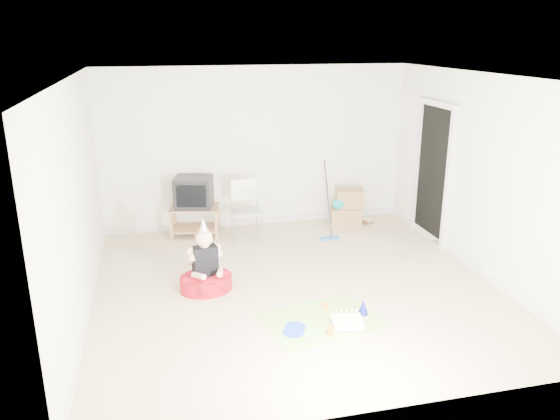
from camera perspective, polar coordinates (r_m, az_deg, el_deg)
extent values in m
plane|color=#CCB593|center=(7.01, 1.56, -7.95)|extent=(5.00, 5.00, 0.00)
cube|color=black|center=(8.61, 15.72, 3.58)|extent=(0.02, 0.90, 2.05)
cube|color=#936642|center=(8.67, -8.92, 0.23)|extent=(0.83, 0.60, 0.03)
cube|color=#936642|center=(8.77, -8.81, -1.88)|extent=(0.83, 0.60, 0.03)
cube|color=#936642|center=(8.59, -11.30, -1.63)|extent=(0.06, 0.06, 0.47)
cube|color=#936642|center=(8.51, -6.66, -1.58)|extent=(0.06, 0.06, 0.47)
cube|color=#936642|center=(8.97, -10.93, -0.75)|extent=(0.06, 0.06, 0.47)
cube|color=#936642|center=(8.90, -6.48, -0.70)|extent=(0.06, 0.06, 0.47)
cube|color=black|center=(8.59, -9.00, 1.86)|extent=(0.66, 0.59, 0.48)
cube|color=#9C9DA2|center=(8.35, -3.53, -0.19)|extent=(0.44, 0.42, 0.03)
cylinder|color=#9C9DA2|center=(8.31, -4.88, -0.18)|extent=(0.02, 0.02, 0.97)
cylinder|color=#9C9DA2|center=(8.37, -2.19, 0.01)|extent=(0.02, 0.02, 0.97)
cube|color=#99734A|center=(9.15, 6.88, -0.68)|extent=(0.57, 0.49, 0.33)
cube|color=#99734A|center=(9.09, 7.25, 1.27)|extent=(0.49, 0.42, 0.31)
ellipsoid|color=#0D8C91|center=(8.95, 6.12, 0.61)|extent=(0.22, 0.15, 0.17)
cube|color=blue|center=(8.57, 5.21, -2.96)|extent=(0.30, 0.13, 0.03)
cylinder|color=black|center=(8.38, 5.33, 0.82)|extent=(0.06, 0.40, 1.16)
cube|color=#27773B|center=(9.40, 8.95, -1.22)|extent=(0.22, 0.26, 0.03)
cube|color=#A42323|center=(9.39, 8.96, -1.08)|extent=(0.23, 0.26, 0.02)
cube|color=beige|center=(9.38, 8.97, -0.94)|extent=(0.23, 0.25, 0.03)
cylinder|color=#AF101D|center=(6.94, -7.73, -7.55)|extent=(0.77, 0.77, 0.18)
cube|color=black|center=(6.83, -7.83, -5.36)|extent=(0.33, 0.22, 0.40)
sphere|color=beige|center=(6.71, -7.93, -2.97)|extent=(0.25, 0.25, 0.21)
cone|color=silver|center=(6.65, -8.00, -1.49)|extent=(0.11, 0.11, 0.16)
cube|color=#DA2D7B|center=(6.25, 4.34, -11.40)|extent=(1.41, 1.14, 0.01)
cube|color=white|center=(6.13, 7.02, -11.59)|extent=(0.37, 0.32, 0.09)
cube|color=#45C15F|center=(6.15, 7.01, -11.90)|extent=(0.37, 0.32, 0.01)
cylinder|color=beige|center=(6.03, 6.03, -11.26)|extent=(0.01, 0.01, 0.07)
cylinder|color=beige|center=(6.04, 6.59, -11.23)|extent=(0.01, 0.01, 0.07)
cylinder|color=beige|center=(6.05, 7.14, -11.20)|extent=(0.01, 0.01, 0.07)
cylinder|color=beige|center=(6.06, 7.69, -11.17)|extent=(0.01, 0.01, 0.07)
cylinder|color=beige|center=(6.07, 8.24, -11.14)|extent=(0.01, 0.01, 0.07)
cylinder|color=beige|center=(6.12, 5.87, -10.78)|extent=(0.01, 0.01, 0.07)
cylinder|color=beige|center=(6.13, 6.42, -10.75)|extent=(0.01, 0.01, 0.07)
cylinder|color=beige|center=(6.14, 6.96, -10.72)|extent=(0.01, 0.01, 0.07)
cylinder|color=beige|center=(6.15, 7.51, -10.70)|extent=(0.01, 0.01, 0.07)
cylinder|color=beige|center=(6.16, 8.05, -10.67)|extent=(0.01, 0.01, 0.07)
cylinder|color=blue|center=(6.08, 1.62, -12.13)|extent=(0.31, 0.31, 0.01)
cylinder|color=blue|center=(5.99, 1.40, -12.64)|extent=(0.30, 0.30, 0.01)
cylinder|color=orange|center=(6.46, 4.79, -9.99)|extent=(0.08, 0.08, 0.07)
cylinder|color=orange|center=(5.95, 5.31, -12.50)|extent=(0.08, 0.08, 0.09)
cone|color=#1719A2|center=(6.38, 8.69, -9.96)|extent=(0.13, 0.13, 0.18)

